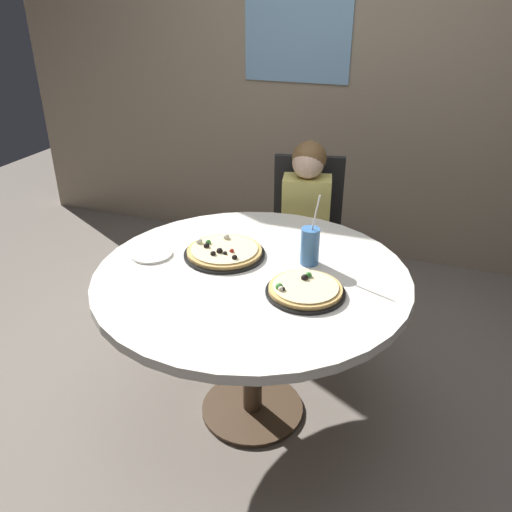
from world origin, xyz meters
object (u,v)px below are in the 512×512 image
at_px(diner_child, 304,251).
at_px(pizza_cheese, 305,290).
at_px(soda_cup, 310,246).
at_px(plate_small, 152,254).
at_px(pizza_veggie, 224,252).
at_px(dining_table, 252,290).
at_px(chair_wooden, 306,230).

height_order(diner_child, pizza_cheese, diner_child).
bearing_deg(soda_cup, pizza_cheese, -78.58).
bearing_deg(pizza_cheese, plate_small, 173.77).
bearing_deg(pizza_veggie, dining_table, -31.00).
bearing_deg(plate_small, chair_wooden, 65.16).
relative_size(chair_wooden, soda_cup, 3.09).
height_order(diner_child, soda_cup, diner_child).
bearing_deg(plate_small, diner_child, 58.42).
xyz_separation_m(pizza_veggie, plate_small, (-0.30, -0.11, -0.01)).
xyz_separation_m(dining_table, diner_child, (0.02, 0.77, -0.18)).
xyz_separation_m(dining_table, chair_wooden, (-0.02, 0.95, -0.13)).
bearing_deg(pizza_cheese, pizza_veggie, 155.77).
bearing_deg(soda_cup, diner_child, 106.66).
distance_m(pizza_cheese, soda_cup, 0.26).
height_order(dining_table, pizza_cheese, pizza_cheese).
bearing_deg(chair_wooden, pizza_veggie, -99.83).
xyz_separation_m(pizza_cheese, soda_cup, (-0.05, 0.24, 0.06)).
relative_size(dining_table, chair_wooden, 1.37).
height_order(dining_table, pizza_veggie, pizza_veggie).
bearing_deg(dining_table, pizza_cheese, -19.24).
relative_size(dining_table, diner_child, 1.20).
distance_m(dining_table, pizza_cheese, 0.29).
bearing_deg(plate_small, pizza_veggie, 20.25).
bearing_deg(diner_child, soda_cup, -73.34).
xyz_separation_m(dining_table, pizza_cheese, (0.25, -0.09, 0.11)).
bearing_deg(diner_child, plate_small, -121.58).
bearing_deg(diner_child, pizza_cheese, -74.80).
bearing_deg(diner_child, chair_wooden, 101.46).
height_order(chair_wooden, diner_child, diner_child).
xyz_separation_m(chair_wooden, soda_cup, (0.22, -0.80, 0.30)).
height_order(diner_child, pizza_veggie, diner_child).
height_order(dining_table, diner_child, diner_child).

